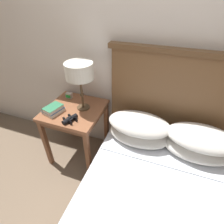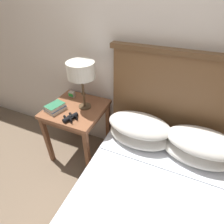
{
  "view_description": "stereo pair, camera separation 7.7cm",
  "coord_description": "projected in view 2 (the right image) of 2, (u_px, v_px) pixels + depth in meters",
  "views": [
    {
      "loc": [
        0.21,
        -0.63,
        1.73
      ],
      "look_at": [
        -0.23,
        0.58,
        0.78
      ],
      "focal_mm": 28.0,
      "sensor_mm": 36.0,
      "label": 1
    },
    {
      "loc": [
        0.28,
        -0.6,
        1.73
      ],
      "look_at": [
        -0.23,
        0.58,
        0.78
      ],
      "focal_mm": 28.0,
      "sensor_mm": 36.0,
      "label": 2
    }
  ],
  "objects": [
    {
      "name": "ground_plane",
      "position": [
        110.0,
        224.0,
        1.56
      ],
      "size": [
        20.0,
        20.0,
        0.0
      ],
      "primitive_type": "plane",
      "color": "#7A6651",
      "rests_on": "ground"
    },
    {
      "name": "bed",
      "position": [
        151.0,
        209.0,
        1.37
      ],
      "size": [
        1.35,
        1.88,
        1.31
      ],
      "color": "#4E3520",
      "rests_on": "ground_plane"
    },
    {
      "name": "nightstand",
      "position": [
        77.0,
        114.0,
        1.9
      ],
      "size": [
        0.58,
        0.58,
        0.68
      ],
      "color": "brown",
      "rests_on": "ground_plane"
    },
    {
      "name": "book_stacked_on_top",
      "position": [
        55.0,
        106.0,
        1.76
      ],
      "size": [
        0.16,
        0.2,
        0.04
      ],
      "color": "silver",
      "rests_on": "book_on_nightstand"
    },
    {
      "name": "binoculars_pair",
      "position": [
        71.0,
        118.0,
        1.66
      ],
      "size": [
        0.16,
        0.16,
        0.05
      ],
      "color": "black",
      "rests_on": "nightstand"
    },
    {
      "name": "alarm_clock",
      "position": [
        72.0,
        94.0,
        2.0
      ],
      "size": [
        0.07,
        0.05,
        0.06
      ],
      "color": "#B7B2A8",
      "rests_on": "nightstand"
    },
    {
      "name": "wall_back",
      "position": [
        154.0,
        46.0,
        1.51
      ],
      "size": [
        8.0,
        0.06,
        2.6
      ],
      "color": "silver",
      "rests_on": "ground_plane"
    },
    {
      "name": "table_lamp",
      "position": [
        81.0,
        72.0,
        1.61
      ],
      "size": [
        0.26,
        0.26,
        0.49
      ],
      "color": "#4C3823",
      "rests_on": "nightstand"
    },
    {
      "name": "book_on_nightstand",
      "position": [
        55.0,
        109.0,
        1.79
      ],
      "size": [
        0.18,
        0.21,
        0.04
      ],
      "color": "silver",
      "rests_on": "nightstand"
    }
  ]
}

